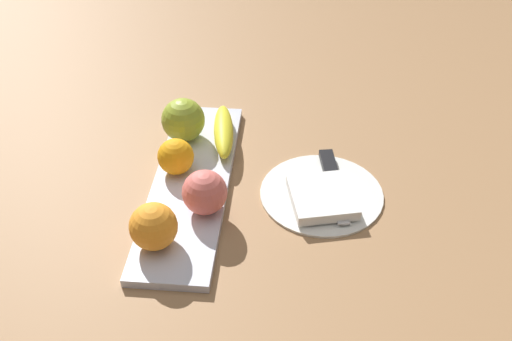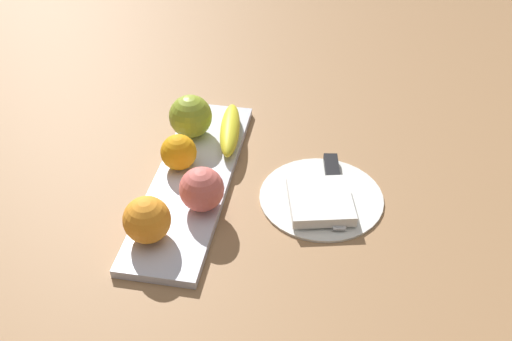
# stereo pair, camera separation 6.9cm
# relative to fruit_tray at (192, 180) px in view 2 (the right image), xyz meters

# --- Properties ---
(ground_plane) EXTENTS (2.40, 2.40, 0.00)m
(ground_plane) POSITION_rel_fruit_tray_xyz_m (-0.02, 0.01, -0.01)
(ground_plane) COLOR #9D724A
(fruit_tray) EXTENTS (0.45, 0.13, 0.01)m
(fruit_tray) POSITION_rel_fruit_tray_xyz_m (0.00, 0.00, 0.00)
(fruit_tray) COLOR silver
(fruit_tray) RESTS_ON ground_plane
(apple) EXTENTS (0.08, 0.08, 0.08)m
(apple) POSITION_rel_fruit_tray_xyz_m (-0.12, -0.03, 0.05)
(apple) COLOR #8EA32C
(apple) RESTS_ON fruit_tray
(banana) EXTENTS (0.16, 0.06, 0.04)m
(banana) POSITION_rel_fruit_tray_xyz_m (-0.12, 0.04, 0.02)
(banana) COLOR yellow
(banana) RESTS_ON fruit_tray
(orange_near_apple) EXTENTS (0.07, 0.07, 0.07)m
(orange_near_apple) POSITION_rel_fruit_tray_xyz_m (0.15, -0.03, 0.04)
(orange_near_apple) COLOR orange
(orange_near_apple) RESTS_ON fruit_tray
(orange_near_banana) EXTENTS (0.06, 0.06, 0.06)m
(orange_near_banana) POSITION_rel_fruit_tray_xyz_m (-0.02, -0.03, 0.04)
(orange_near_banana) COLOR orange
(orange_near_banana) RESTS_ON fruit_tray
(peach) EXTENTS (0.07, 0.07, 0.07)m
(peach) POSITION_rel_fruit_tray_xyz_m (0.07, 0.04, 0.04)
(peach) COLOR #DA675F
(peach) RESTS_ON fruit_tray
(dinner_plate) EXTENTS (0.21, 0.21, 0.01)m
(dinner_plate) POSITION_rel_fruit_tray_xyz_m (0.00, 0.22, -0.00)
(dinner_plate) COLOR white
(dinner_plate) RESTS_ON ground_plane
(folded_napkin) EXTENTS (0.13, 0.12, 0.02)m
(folded_napkin) POSITION_rel_fruit_tray_xyz_m (0.03, 0.22, 0.01)
(folded_napkin) COLOR white
(folded_napkin) RESTS_ON dinner_plate
(knife) EXTENTS (0.18, 0.05, 0.01)m
(knife) POSITION_rel_fruit_tray_xyz_m (-0.04, 0.24, 0.01)
(knife) COLOR silver
(knife) RESTS_ON dinner_plate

